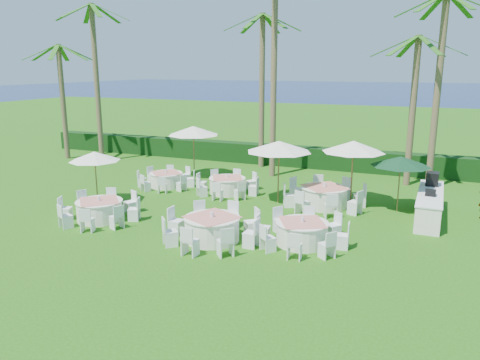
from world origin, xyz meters
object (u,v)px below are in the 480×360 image
(umbrella_c, at_px, (193,131))
(umbrella_green, at_px, (401,161))
(banquet_table_e, at_px, (227,185))
(buffet_table, at_px, (430,204))
(banquet_table_d, at_px, (166,179))
(banquet_table_a, at_px, (100,210))
(banquet_table_f, at_px, (324,196))
(umbrella_d, at_px, (354,147))
(umbrella_b, at_px, (279,146))
(banquet_table_c, at_px, (302,232))
(banquet_table_b, at_px, (212,228))
(umbrella_a, at_px, (94,156))

(umbrella_c, relative_size, umbrella_green, 1.15)
(banquet_table_e, bearing_deg, buffet_table, -2.15)
(umbrella_green, bearing_deg, banquet_table_d, -179.56)
(banquet_table_a, xyz_separation_m, umbrella_green, (10.69, 5.61, 1.70))
(banquet_table_d, height_order, banquet_table_e, banquet_table_e)
(banquet_table_a, xyz_separation_m, banquet_table_f, (7.73, 5.11, 0.05))
(banquet_table_f, height_order, umbrella_d, umbrella_d)
(banquet_table_a, xyz_separation_m, banquet_table_d, (-0.32, 5.53, -0.04))
(umbrella_b, bearing_deg, banquet_table_c, -62.89)
(buffet_table, bearing_deg, banquet_table_b, -141.19)
(banquet_table_e, relative_size, banquet_table_f, 0.89)
(banquet_table_f, bearing_deg, buffet_table, 1.42)
(buffet_table, bearing_deg, banquet_table_d, 178.53)
(banquet_table_c, xyz_separation_m, banquet_table_d, (-8.30, 5.01, -0.04))
(banquet_table_c, relative_size, umbrella_green, 1.30)
(umbrella_d, bearing_deg, buffet_table, -10.61)
(umbrella_a, bearing_deg, banquet_table_d, 72.36)
(banquet_table_c, height_order, umbrella_green, umbrella_green)
(banquet_table_f, bearing_deg, umbrella_b, -175.19)
(umbrella_green, bearing_deg, banquet_table_b, -133.62)
(banquet_table_c, relative_size, umbrella_a, 1.35)
(banquet_table_b, relative_size, umbrella_c, 1.23)
(banquet_table_b, bearing_deg, umbrella_c, 121.36)
(banquet_table_f, distance_m, umbrella_b, 2.88)
(banquet_table_a, height_order, banquet_table_e, banquet_table_a)
(banquet_table_d, relative_size, banquet_table_f, 0.81)
(banquet_table_b, distance_m, banquet_table_d, 7.93)
(banquet_table_e, distance_m, umbrella_b, 3.49)
(banquet_table_c, relative_size, banquet_table_f, 0.92)
(banquet_table_b, height_order, banquet_table_e, banquet_table_b)
(banquet_table_a, relative_size, umbrella_b, 1.08)
(buffet_table, bearing_deg, umbrella_a, -165.55)
(banquet_table_a, distance_m, banquet_table_f, 9.27)
(umbrella_b, bearing_deg, banquet_table_b, -97.48)
(banquet_table_f, xyz_separation_m, umbrella_green, (2.95, 0.50, 1.65))
(banquet_table_a, distance_m, buffet_table, 13.01)
(banquet_table_a, height_order, banquet_table_b, banquet_table_b)
(banquet_table_b, distance_m, banquet_table_f, 6.07)
(banquet_table_a, distance_m, banquet_table_e, 6.31)
(banquet_table_e, bearing_deg, umbrella_c, 141.43)
(banquet_table_a, distance_m, banquet_table_c, 8.00)
(umbrella_a, height_order, umbrella_green, umbrella_a)
(banquet_table_a, distance_m, banquet_table_d, 5.54)
(banquet_table_b, height_order, umbrella_d, umbrella_d)
(banquet_table_d, xyz_separation_m, umbrella_green, (11.00, 0.08, 1.74))
(banquet_table_c, bearing_deg, buffet_table, 50.09)
(banquet_table_d, height_order, umbrella_d, umbrella_d)
(banquet_table_b, distance_m, banquet_table_c, 3.08)
(umbrella_a, distance_m, umbrella_b, 7.92)
(banquet_table_d, distance_m, buffet_table, 12.24)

